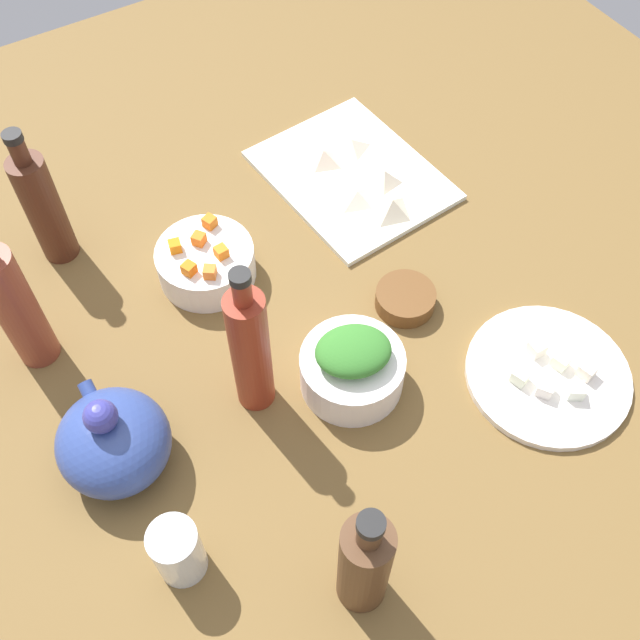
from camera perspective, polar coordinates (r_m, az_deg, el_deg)
The scene contains 30 objects.
tabletop at distance 113.75cm, azimuth -0.00°, elevation -1.86°, with size 190.00×190.00×3.00cm, color brown.
cutting_board at distance 133.95cm, azimuth 2.40°, elevation 10.95°, with size 31.77×25.46×1.00cm, color white.
plate_tofu at distance 113.40cm, azimuth 16.94°, elevation -4.00°, with size 23.75×23.75×1.20cm, color white.
bowl_greens at distance 105.99cm, azimuth 2.59°, elevation -3.78°, with size 14.79×14.79×6.48cm, color white.
bowl_carrots at distance 118.70cm, azimuth -8.65°, elevation 4.30°, with size 15.28×15.28×5.86cm, color white.
bowl_small_side at distance 115.61cm, azimuth 6.51°, elevation 1.61°, with size 9.25×9.25×3.05cm, color brown.
teapot at distance 101.54cm, azimuth -15.45°, elevation -8.87°, with size 16.85×14.81×14.75cm.
bottle_0 at distance 109.95cm, azimuth -22.15°, elevation 0.90°, with size 5.79×5.79×25.49cm.
bottle_1 at distance 97.68cm, azimuth -5.33°, elevation -2.27°, with size 5.30×5.30×27.86cm.
bottle_2 at distance 122.35cm, azimuth -20.32°, elevation 8.09°, with size 5.60×5.60×24.86cm.
bottle_3 at distance 88.16cm, azimuth 3.41°, elevation -18.02°, with size 6.03×6.03×23.14cm.
drinking_glass_0 at distance 94.95cm, azimuth -10.78°, elevation -16.90°, with size 6.07×6.07×10.01cm, color white.
carrot_cube_0 at distance 113.46cm, azimuth -9.94°, elevation 3.87°, with size 1.80×1.80×1.80cm, color orange.
carrot_cube_1 at distance 114.79cm, azimuth -7.53°, elevation 5.16°, with size 1.80×1.80×1.80cm, color orange.
carrot_cube_2 at distance 116.98cm, azimuth -9.20°, elevation 6.11°, with size 1.80×1.80×1.80cm, color orange.
carrot_cube_3 at distance 119.06cm, azimuth -8.39°, elevation 7.40°, with size 1.80×1.80×1.80cm, color orange.
carrot_cube_4 at distance 112.56cm, azimuth -8.38°, elevation 3.63°, with size 1.80×1.80×1.80cm, color orange.
carrot_cube_5 at distance 116.65cm, azimuth -10.97°, elevation 5.54°, with size 1.80×1.80×1.80cm, color orange.
chopped_greens_mound at distance 101.64cm, azimuth 2.69°, elevation -2.30°, with size 10.54×8.56×3.73cm, color #34762A.
tofu_cube_0 at distance 113.18cm, azimuth 17.89°, elevation -2.97°, with size 2.20×2.20×2.20cm, color white.
tofu_cube_1 at distance 111.17cm, azimuth 18.86°, elevation -5.11°, with size 2.20×2.20×2.20cm, color white.
tofu_cube_2 at distance 110.07cm, azimuth 16.77°, elevation -5.00°, with size 2.20×2.20×2.20cm, color white.
tofu_cube_3 at distance 113.35cm, azimuth 16.17°, elevation -2.07°, with size 2.20×2.20×2.20cm, color white.
tofu_cube_4 at distance 113.48cm, azimuth 19.66°, elevation -3.63°, with size 2.20×2.20×2.20cm, color white.
tofu_cube_5 at distance 110.14cm, azimuth 15.01°, elevation -4.15°, with size 2.20×2.20×2.20cm, color white.
dumpling_0 at distance 128.27cm, azimuth 2.84°, elevation 9.42°, with size 5.53×4.73×2.19cm, color beige.
dumpling_1 at distance 134.62cm, azimuth 0.27°, elevation 12.35°, with size 5.32×4.55×2.65cm, color beige.
dumpling_2 at distance 126.44cm, azimuth 5.52°, elevation 8.61°, with size 5.71×5.19×3.07cm, color beige.
dumpling_3 at distance 137.42cm, azimuth 2.41°, elevation 13.22°, with size 5.36×4.86×2.07cm, color beige.
dumpling_4 at distance 131.53cm, azimuth 4.92°, elevation 10.81°, with size 4.75×4.58×2.52cm, color beige.
Camera 1 is at (-52.68, 31.95, 97.12)cm, focal length 42.06 mm.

